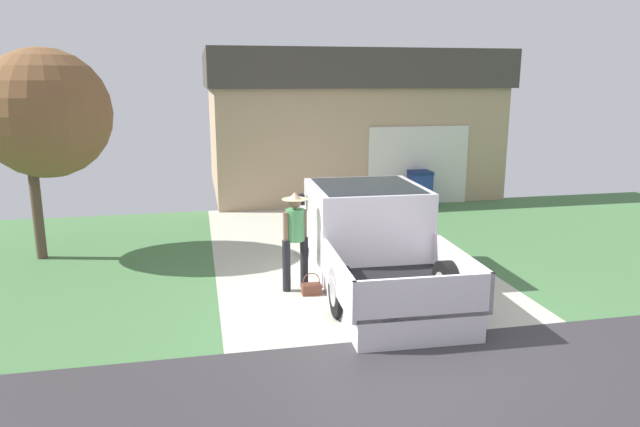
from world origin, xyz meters
TOP-DOWN VIEW (x-y plane):
  - ground at (0.00, -1.86)m, footprint 29.20×18.60m
  - pickup_truck at (0.20, 2.67)m, footprint 2.21×5.26m
  - person_with_hat at (-1.23, 2.30)m, footprint 0.48×0.45m
  - handbag at (-1.01, 1.97)m, footprint 0.33×0.18m
  - house_with_garage at (2.03, 12.02)m, footprint 9.03×6.80m
  - front_yard_tree at (-5.79, 5.22)m, footprint 2.58×2.58m
  - wheeled_trash_bin at (3.46, 8.42)m, footprint 0.60×0.72m

SIDE VIEW (x-z plane):
  - ground at x=0.00m, z-range -0.10..0.08m
  - handbag at x=-1.01m, z-range -0.08..0.31m
  - wheeled_trash_bin at x=3.46m, z-range 0.04..1.09m
  - pickup_truck at x=0.20m, z-range -0.08..1.64m
  - person_with_hat at x=-1.23m, z-range 0.15..1.90m
  - house_with_garage at x=2.03m, z-range 0.03..4.52m
  - front_yard_tree at x=-5.79m, z-range 0.89..5.15m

